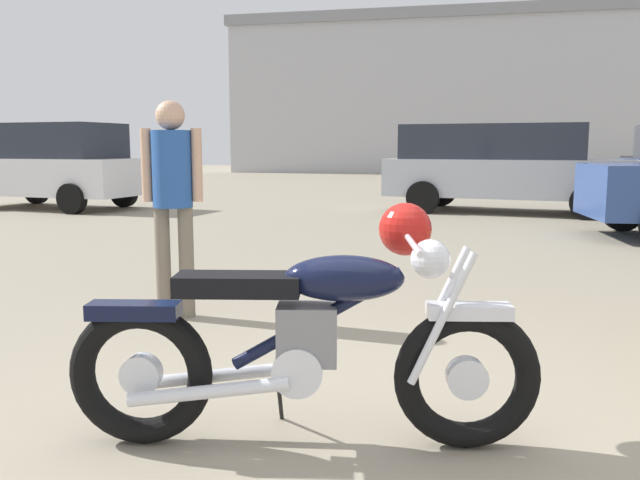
{
  "coord_description": "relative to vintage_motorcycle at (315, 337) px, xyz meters",
  "views": [
    {
      "loc": [
        0.36,
        -2.72,
        1.33
      ],
      "look_at": [
        -0.57,
        1.34,
        0.73
      ],
      "focal_mm": 37.03,
      "sensor_mm": 36.0,
      "label": 1
    }
  ],
  "objects": [
    {
      "name": "bystander",
      "position": [
        -1.57,
        1.9,
        0.53
      ],
      "size": [
        0.45,
        0.3,
        1.66
      ],
      "rotation": [
        0.0,
        0.0,
        1.82
      ],
      "color": "#706656",
      "rests_on": "ground_plane"
    },
    {
      "name": "ground_plane",
      "position": [
        0.29,
        -0.02,
        -0.49
      ],
      "size": [
        80.0,
        80.0,
        0.0
      ],
      "primitive_type": "plane",
      "color": "gray"
    },
    {
      "name": "industrial_building",
      "position": [
        0.96,
        34.33,
        3.28
      ],
      "size": [
        24.29,
        12.37,
        7.53
      ],
      "rotation": [
        0.0,
        0.0,
        0.0
      ],
      "color": "#B2B2B7",
      "rests_on": "ground_plane"
    },
    {
      "name": "blue_hatchback_right",
      "position": [
        -7.91,
        9.61,
        0.43
      ],
      "size": [
        4.07,
        2.19,
        1.78
      ],
      "rotation": [
        0.0,
        0.0,
        3.02
      ],
      "color": "black",
      "rests_on": "ground_plane"
    },
    {
      "name": "vintage_motorcycle",
      "position": [
        0.0,
        0.0,
        0.0
      ],
      "size": [
        2.06,
        0.78,
        1.07
      ],
      "rotation": [
        0.0,
        0.0,
        0.19
      ],
      "color": "black",
      "rests_on": "ground_plane"
    },
    {
      "name": "silver_sedan_mid",
      "position": [
        1.25,
        10.93,
        0.45
      ],
      "size": [
        4.92,
        2.51,
        1.74
      ],
      "rotation": [
        0.0,
        0.0,
        -0.15
      ],
      "color": "black",
      "rests_on": "ground_plane"
    }
  ]
}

